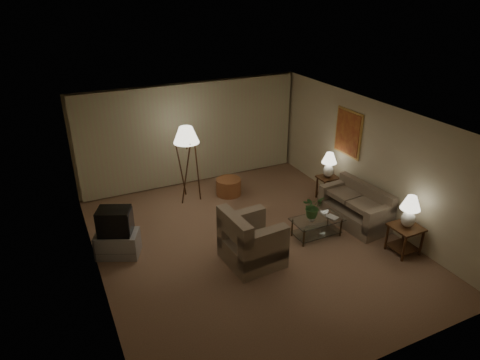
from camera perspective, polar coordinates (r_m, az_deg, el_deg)
name	(u,v)px	position (r m, az deg, el deg)	size (l,w,h in m)	color
ground	(250,243)	(9.06, 1.32, -8.44)	(7.00, 7.00, 0.00)	#967153
room_shell	(221,142)	(9.50, -2.56, 5.04)	(6.04, 7.02, 2.72)	beige
sofa	(355,209)	(9.93, 15.04, -3.76)	(1.72, 1.07, 0.70)	gray
armchair	(252,242)	(8.30, 1.65, -8.24)	(1.19, 1.14, 0.89)	gray
side_table_near	(405,234)	(9.18, 21.15, -6.79)	(0.56, 0.56, 0.60)	#381B0F
side_table_far	(327,184)	(10.85, 11.52, -0.55)	(0.48, 0.40, 0.60)	#381B0F
table_lamp_near	(410,209)	(8.90, 21.72, -3.60)	(0.39, 0.39, 0.67)	white
table_lamp_far	(329,163)	(10.62, 11.79, 2.26)	(0.37, 0.37, 0.63)	white
coffee_table	(317,225)	(9.30, 10.20, -5.90)	(1.08, 0.59, 0.41)	silver
tv_cabinet	(118,244)	(8.92, -15.98, -8.19)	(0.96, 0.81, 0.50)	#98989B
crt_tv	(115,221)	(8.66, -16.38, -5.33)	(0.75, 0.66, 0.53)	black
floor_lamp	(188,163)	(10.43, -7.00, 2.31)	(0.62, 0.62, 1.90)	#381B0F
ottoman	(229,187)	(10.93, -1.53, -0.90)	(0.63, 0.63, 0.42)	#985D33
vase	(312,218)	(9.11, 9.52, -4.98)	(0.14, 0.14, 0.15)	white
flowers	(313,205)	(8.96, 9.66, -3.26)	(0.42, 0.37, 0.47)	#38672D
book	(330,218)	(9.29, 11.89, -5.03)	(0.18, 0.24, 0.02)	olive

